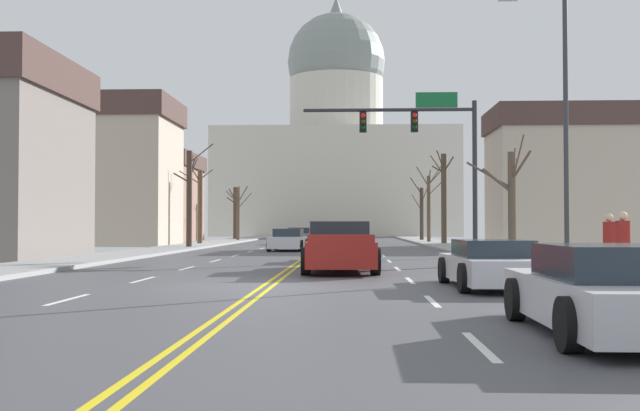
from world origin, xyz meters
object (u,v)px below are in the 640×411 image
(pickup_truck_near_01, at_px, (340,249))
(bicycle_parked, at_px, (590,261))
(sedan_near_00, at_px, (344,247))
(signal_gantry, at_px, (427,139))
(sedan_oncoming_01, at_px, (299,236))
(pedestrian_01, at_px, (623,242))
(pedestrian_00, at_px, (609,240))
(street_lamp_right, at_px, (557,105))
(sedan_near_02, at_px, (491,265))
(sedan_near_03, at_px, (613,292))
(sedan_oncoming_00, at_px, (288,240))

(pickup_truck_near_01, relative_size, bicycle_parked, 3.20)
(sedan_near_00, bearing_deg, pickup_truck_near_01, -90.60)
(signal_gantry, bearing_deg, sedan_oncoming_01, 108.96)
(signal_gantry, relative_size, bicycle_parked, 4.47)
(signal_gantry, relative_size, pedestrian_01, 4.87)
(sedan_oncoming_01, distance_m, pedestrian_00, 35.98)
(street_lamp_right, relative_size, sedan_near_02, 1.79)
(pedestrian_00, bearing_deg, signal_gantry, 105.89)
(pickup_truck_near_01, height_order, pedestrian_01, pedestrian_01)
(pickup_truck_near_01, bearing_deg, signal_gantry, 70.13)
(street_lamp_right, bearing_deg, sedan_near_00, 129.16)
(street_lamp_right, height_order, sedan_near_03, street_lamp_right)
(sedan_near_00, height_order, sedan_near_03, sedan_near_00)
(sedan_oncoming_00, height_order, pedestrian_00, pedestrian_00)
(signal_gantry, height_order, pedestrian_01, signal_gantry)
(street_lamp_right, bearing_deg, sedan_near_03, -102.32)
(pickup_truck_near_01, relative_size, sedan_oncoming_01, 1.20)
(sedan_near_03, height_order, sedan_oncoming_00, sedan_oncoming_00)
(sedan_oncoming_01, height_order, pedestrian_00, pedestrian_00)
(pickup_truck_near_01, height_order, bicycle_parked, pickup_truck_near_01)
(sedan_oncoming_00, bearing_deg, sedan_near_03, -77.67)
(signal_gantry, height_order, pedestrian_00, signal_gantry)
(sedan_oncoming_01, xyz_separation_m, pedestrian_01, (10.33, -37.17, 0.44))
(sedan_near_00, distance_m, sedan_oncoming_00, 12.76)
(sedan_near_02, distance_m, sedan_oncoming_01, 38.60)
(street_lamp_right, distance_m, sedan_near_02, 6.85)
(sedan_oncoming_00, bearing_deg, signal_gantry, -48.31)
(pedestrian_00, bearing_deg, pedestrian_01, -103.16)
(bicycle_parked, bearing_deg, sedan_oncoming_01, 105.98)
(bicycle_parked, bearing_deg, signal_gantry, 101.28)
(street_lamp_right, xyz_separation_m, sedan_near_02, (-2.77, -4.47, -4.39))
(sedan_oncoming_01, relative_size, bicycle_parked, 2.66)
(bicycle_parked, bearing_deg, street_lamp_right, 98.92)
(sedan_near_02, bearing_deg, pedestrian_00, 43.08)
(pickup_truck_near_01, bearing_deg, pedestrian_01, -37.18)
(bicycle_parked, bearing_deg, pedestrian_00, 51.80)
(signal_gantry, height_order, street_lamp_right, street_lamp_right)
(signal_gantry, relative_size, street_lamp_right, 0.97)
(sedan_near_00, xyz_separation_m, pedestrian_00, (7.46, -8.49, 0.46))
(sedan_oncoming_00, xyz_separation_m, pedestrian_01, (10.04, -23.74, 0.46))
(sedan_near_03, xyz_separation_m, bicycle_parked, (2.88, 9.92, -0.07))
(sedan_oncoming_00, bearing_deg, sedan_near_02, -74.57)
(sedan_near_00, height_order, bicycle_parked, sedan_near_00)
(sedan_oncoming_00, bearing_deg, pickup_truck_near_01, -80.23)
(sedan_near_02, relative_size, pedestrian_00, 2.83)
(signal_gantry, bearing_deg, sedan_near_00, -130.47)
(signal_gantry, distance_m, sedan_near_03, 24.43)
(sedan_oncoming_00, distance_m, bicycle_parked, 24.05)
(street_lamp_right, distance_m, pickup_truck_near_01, 7.77)
(street_lamp_right, height_order, pedestrian_00, street_lamp_right)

